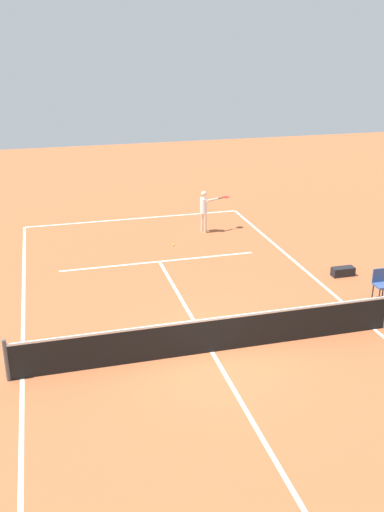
{
  "coord_description": "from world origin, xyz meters",
  "views": [
    {
      "loc": [
        3.78,
        12.13,
        7.54
      ],
      "look_at": [
        -0.73,
        -4.66,
        0.8
      ],
      "focal_mm": 40.18,
      "sensor_mm": 36.0,
      "label": 1
    }
  ],
  "objects_px": {
    "player_serving": "(205,208)",
    "tennis_ball": "(173,245)",
    "courtside_chair_mid": "(381,283)",
    "equipment_bag": "(343,272)"
  },
  "relations": [
    {
      "from": "tennis_ball",
      "to": "equipment_bag",
      "type": "distance_m",
      "value": 6.46
    },
    {
      "from": "player_serving",
      "to": "equipment_bag",
      "type": "height_order",
      "value": "player_serving"
    },
    {
      "from": "player_serving",
      "to": "tennis_ball",
      "type": "height_order",
      "value": "player_serving"
    },
    {
      "from": "courtside_chair_mid",
      "to": "player_serving",
      "type": "bearing_deg",
      "value": -65.85
    },
    {
      "from": "player_serving",
      "to": "courtside_chair_mid",
      "type": "relative_size",
      "value": 1.81
    },
    {
      "from": "tennis_ball",
      "to": "equipment_bag",
      "type": "height_order",
      "value": "equipment_bag"
    },
    {
      "from": "tennis_ball",
      "to": "equipment_bag",
      "type": "xyz_separation_m",
      "value": [
        -4.81,
        4.3,
        0.12
      ]
    },
    {
      "from": "tennis_ball",
      "to": "courtside_chair_mid",
      "type": "height_order",
      "value": "courtside_chair_mid"
    },
    {
      "from": "player_serving",
      "to": "courtside_chair_mid",
      "type": "xyz_separation_m",
      "value": [
        -3.36,
        7.49,
        -0.49
      ]
    },
    {
      "from": "player_serving",
      "to": "equipment_bag",
      "type": "distance_m",
      "value": 6.48
    }
  ]
}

